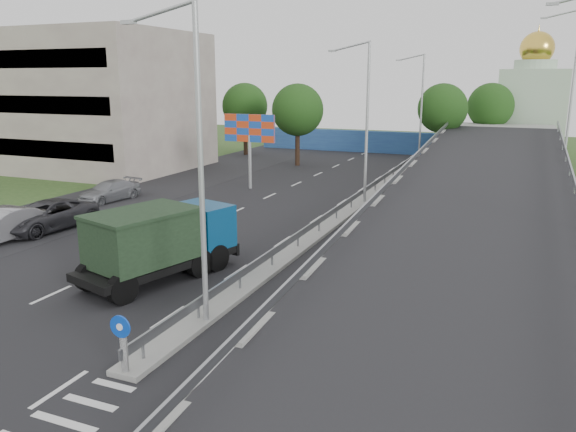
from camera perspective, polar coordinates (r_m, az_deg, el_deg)
The scene contains 22 objects.
ground at distance 15.30m, azimuth -21.52°, elevation -18.82°, with size 160.00×160.00×0.00m, color #2D4C1E.
road_surface at distance 32.52m, azimuth -0.64°, elevation -0.47°, with size 26.00×90.00×0.04m, color black.
parking_strip at distance 39.39m, azimuth -18.29°, elevation 1.35°, with size 8.00×90.00×0.05m, color black.
median at distance 35.18m, azimuth 6.44°, elevation 0.71°, with size 1.00×44.00×0.20m, color gray.
overpass_ramp at distance 33.58m, azimuth 18.89°, elevation 2.30°, with size 10.00×50.00×3.50m.
median_guardrail at distance 35.04m, azimuth 6.47°, elevation 1.74°, with size 0.09×44.00×0.71m.
sign_bollard at distance 16.19m, azimuth -16.43°, elevation -12.32°, with size 0.64×0.23×1.67m.
lamp_post_near at distance 17.78m, azimuth -9.44°, elevation 6.51°, with size 2.74×0.18×10.08m.
lamp_post_mid at distance 36.24m, azimuth 7.76°, elevation 10.18°, with size 2.74×0.18×10.08m.
lamp_post_far at distance 55.78m, azimuth 13.24°, elevation 11.17°, with size 2.74×0.18×10.08m.
beige_building at distance 56.92m, azimuth -21.68°, elevation 10.81°, with size 24.00×14.00×12.00m, color gray.
blue_wall at distance 62.78m, azimuth 10.22°, elevation 7.34°, with size 30.00×0.50×2.40m, color #27478F.
church at distance 68.99m, azimuth 23.50°, elevation 10.43°, with size 7.00×7.00×13.80m.
billboard at distance 41.48m, azimuth -3.94°, elevation 8.47°, with size 4.00×0.24×5.50m.
tree_left_mid at distance 52.75m, azimuth 0.98°, elevation 10.71°, with size 4.80×4.80×7.60m.
tree_median_far at distance 57.50m, azimuth 15.43°, elevation 10.48°, with size 4.80×4.80×7.60m.
tree_left_far at distance 60.61m, azimuth -4.40°, elevation 11.07°, with size 4.80×4.80×7.60m.
tree_ramp_far at distance 64.09m, azimuth 19.88°, elevation 10.45°, with size 4.80×4.80×7.60m.
dump_truck at distance 23.32m, azimuth -12.81°, elevation -2.36°, with size 4.26×7.22×3.00m.
parked_car_b at distance 31.65m, azimuth -27.18°, elevation -0.88°, with size 1.75×5.03×1.66m, color gray.
parked_car_c at distance 33.02m, azimuth -23.40°, elevation 0.01°, with size 2.63×5.70×1.58m, color #2B2B2F.
parked_car_d at distance 39.55m, azimuth -17.70°, elevation 2.43°, with size 1.87×4.60×1.34m, color gray.
Camera 1 is at (9.49, -8.94, 8.00)m, focal length 35.00 mm.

